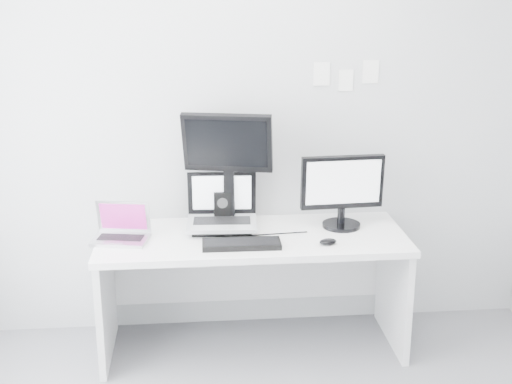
# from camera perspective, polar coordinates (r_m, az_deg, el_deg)

# --- Properties ---
(back_wall) EXTENTS (3.60, 0.00, 3.60)m
(back_wall) POSITION_cam_1_polar(r_m,az_deg,el_deg) (4.24, -0.73, 5.99)
(back_wall) COLOR #BABDBF
(back_wall) RESTS_ON ground
(desk) EXTENTS (1.80, 0.70, 0.73)m
(desk) POSITION_cam_1_polar(r_m,az_deg,el_deg) (4.21, -0.30, -8.22)
(desk) COLOR white
(desk) RESTS_ON ground
(macbook) EXTENTS (0.35, 0.28, 0.23)m
(macbook) POSITION_cam_1_polar(r_m,az_deg,el_deg) (4.01, -11.18, -2.46)
(macbook) COLOR #B5B5BA
(macbook) RESTS_ON desk
(speaker) EXTENTS (0.11, 0.11, 0.20)m
(speaker) POSITION_cam_1_polar(r_m,az_deg,el_deg) (4.25, -2.80, -1.22)
(speaker) COLOR black
(speaker) RESTS_ON desk
(dell_laptop) EXTENTS (0.43, 0.34, 0.34)m
(dell_laptop) POSITION_cam_1_polar(r_m,az_deg,el_deg) (4.09, -2.84, -0.94)
(dell_laptop) COLOR #B1B4B8
(dell_laptop) RESTS_ON desk
(rear_monitor) EXTENTS (0.56, 0.30, 0.72)m
(rear_monitor) POSITION_cam_1_polar(r_m,az_deg,el_deg) (4.13, -2.30, 1.96)
(rear_monitor) COLOR black
(rear_monitor) RESTS_ON desk
(samsung_monitor) EXTENTS (0.51, 0.26, 0.46)m
(samsung_monitor) POSITION_cam_1_polar(r_m,az_deg,el_deg) (4.16, 7.13, 0.11)
(samsung_monitor) COLOR black
(samsung_monitor) RESTS_ON desk
(keyboard) EXTENTS (0.44, 0.16, 0.03)m
(keyboard) POSITION_cam_1_polar(r_m,az_deg,el_deg) (3.89, -1.20, -4.30)
(keyboard) COLOR black
(keyboard) RESTS_ON desk
(mouse) EXTENTS (0.12, 0.09, 0.03)m
(mouse) POSITION_cam_1_polar(r_m,az_deg,el_deg) (3.94, 5.93, -4.08)
(mouse) COLOR black
(mouse) RESTS_ON desk
(wall_note_0) EXTENTS (0.10, 0.00, 0.14)m
(wall_note_0) POSITION_cam_1_polar(r_m,az_deg,el_deg) (4.25, 5.41, 9.63)
(wall_note_0) COLOR white
(wall_note_0) RESTS_ON back_wall
(wall_note_1) EXTENTS (0.09, 0.00, 0.13)m
(wall_note_1) POSITION_cam_1_polar(r_m,az_deg,el_deg) (4.28, 7.39, 9.09)
(wall_note_1) COLOR white
(wall_note_1) RESTS_ON back_wall
(wall_note_2) EXTENTS (0.10, 0.00, 0.14)m
(wall_note_2) POSITION_cam_1_polar(r_m,az_deg,el_deg) (4.31, 9.39, 9.72)
(wall_note_2) COLOR white
(wall_note_2) RESTS_ON back_wall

